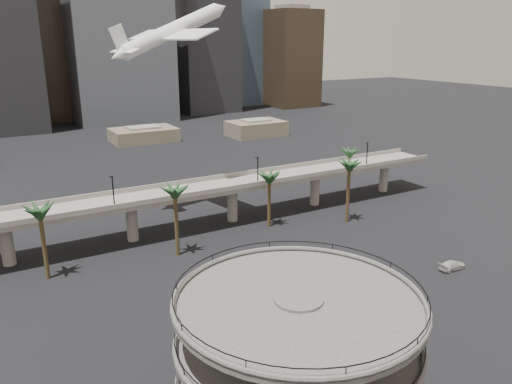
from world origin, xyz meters
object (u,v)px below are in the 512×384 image
car_b (386,285)px  car_c (452,265)px  parking_ramp (297,361)px  overpass (184,196)px  airborne_jet (172,32)px  car_a (306,301)px

car_b → car_c: (15.08, -0.33, -0.00)m
parking_ramp → overpass: (13.00, 59.00, -2.50)m
parking_ramp → overpass: size_ratio=0.17×
overpass → car_c: bearing=-51.0°
airborne_jet → car_b: airborne_jet is taller
overpass → airborne_jet: size_ratio=4.35×
parking_ramp → airborne_jet: 80.54m
overpass → car_c: size_ratio=25.01×
parking_ramp → airborne_jet: size_ratio=0.74×
overpass → car_a: size_ratio=26.39×
overpass → airborne_jet: (4.45, 13.90, 31.96)m
parking_ramp → overpass: 60.46m
parking_ramp → car_a: 28.51m
parking_ramp → car_c: size_ratio=4.27×
car_a → parking_ramp: bearing=153.6°
car_a → car_c: car_a is taller
overpass → car_c: (32.53, -40.18, -6.59)m
car_c → parking_ramp: bearing=114.1°
parking_ramp → airborne_jet: airborne_jet is taller
overpass → car_a: overpass is taller
car_b → parking_ramp: bearing=113.7°
parking_ramp → car_a: size_ratio=4.51×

